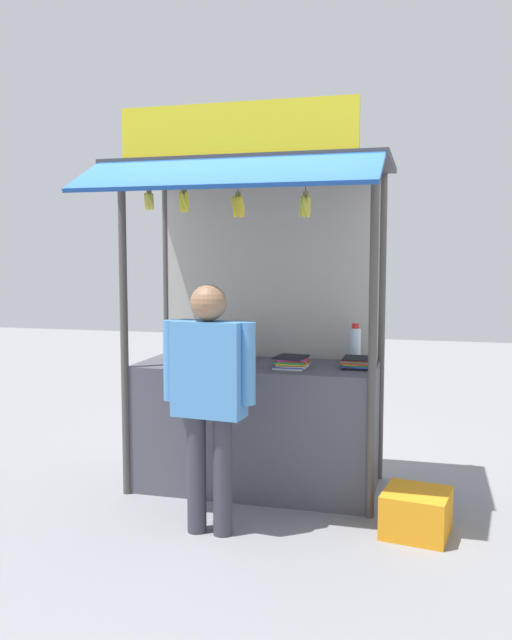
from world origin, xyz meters
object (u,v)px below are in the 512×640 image
water_bottle_far_left (246,341)px  plastic_crate (416,513)px  water_bottle_mid_left (355,345)px  vendor_person (209,385)px  magazine_stack_back_right (292,362)px  water_bottle_far_right (188,340)px  banana_bunch_inner_left (184,201)px  banana_bunch_inner_right (149,201)px  magazine_stack_right (358,363)px  banana_bunch_rightmost (305,206)px  banana_bunch_leftmost (238,206)px

water_bottle_far_left → plastic_crate: (1.40, -0.83, -1.00)m
water_bottle_mid_left → vendor_person: size_ratio=0.19×
water_bottle_mid_left → magazine_stack_back_right: size_ratio=1.06×
water_bottle_far_right → banana_bunch_inner_left: size_ratio=1.12×
water_bottle_far_right → vendor_person: vendor_person is taller
banana_bunch_inner_right → water_bottle_far_right: bearing=90.2°
water_bottle_far_right → vendor_person: size_ratio=0.17×
water_bottle_far_right → magazine_stack_right: bearing=-9.8°
banana_bunch_rightmost → magazine_stack_back_right: bearing=112.9°
banana_bunch_leftmost → banana_bunch_rightmost: bearing=0.1°
water_bottle_far_right → plastic_crate: size_ratio=0.68×
magazine_stack_back_right → plastic_crate: 1.40m
banana_bunch_inner_right → vendor_person: size_ratio=0.14×
water_bottle_far_right → magazine_stack_back_right: water_bottle_far_right is taller
banana_bunch_inner_right → banana_bunch_inner_left: 0.27m
water_bottle_far_left → banana_bunch_leftmost: banana_bunch_leftmost is taller
water_bottle_far_left → banana_bunch_rightmost: size_ratio=1.04×
water_bottle_far_right → banana_bunch_rightmost: (1.15, -0.77, 1.05)m
banana_bunch_rightmost → banana_bunch_inner_right: (-1.15, -0.00, 0.06)m
banana_bunch_inner_right → magazine_stack_back_right: bearing=22.2°
magazine_stack_back_right → banana_bunch_inner_right: (-0.98, -0.40, 1.20)m
magazine_stack_back_right → vendor_person: bearing=-114.5°
banana_bunch_inner_left → banana_bunch_leftmost: size_ratio=0.85×
magazine_stack_right → banana_bunch_leftmost: 1.49m
water_bottle_mid_left → water_bottle_far_left: water_bottle_far_left is taller
banana_bunch_inner_left → banana_bunch_leftmost: (0.40, 0.00, -0.04)m
banana_bunch_rightmost → plastic_crate: (0.78, -0.12, -2.04)m
magazine_stack_right → magazine_stack_back_right: bearing=-166.4°
magazine_stack_right → vendor_person: 1.29m
magazine_stack_back_right → vendor_person: (-0.38, -0.84, -0.04)m
water_bottle_far_right → banana_bunch_rightmost: banana_bunch_rightmost is taller
magazine_stack_back_right → plastic_crate: (0.95, -0.51, -0.89)m
banana_bunch_leftmost → vendor_person: 1.27m
plastic_crate → banana_bunch_inner_right: bearing=176.6°
magazine_stack_right → banana_bunch_rightmost: (-0.32, -0.51, 1.15)m
water_bottle_far_left → magazine_stack_right: water_bottle_far_left is taller
water_bottle_mid_left → banana_bunch_inner_right: 1.95m
banana_bunch_inner_right → banana_bunch_inner_left: bearing=0.1°
banana_bunch_leftmost → water_bottle_far_right: bearing=131.2°
banana_bunch_rightmost → banana_bunch_inner_left: bearing=-179.9°
water_bottle_far_right → banana_bunch_inner_right: 1.35m
magazine_stack_right → vendor_person: vendor_person is taller
magazine_stack_right → banana_bunch_inner_left: bearing=-156.6°
vendor_person → banana_bunch_rightmost: bearing=44.5°
plastic_crate → banana_bunch_leftmost: bearing=174.8°
vendor_person → magazine_stack_back_right: bearing=71.3°
banana_bunch_inner_left → vendor_person: bearing=-53.2°
plastic_crate → magazine_stack_right: bearing=126.5°
water_bottle_far_right → banana_bunch_inner_right: (0.00, -0.77, 1.11)m
water_bottle_far_left → banana_bunch_inner_right: (-0.53, -0.72, 1.10)m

